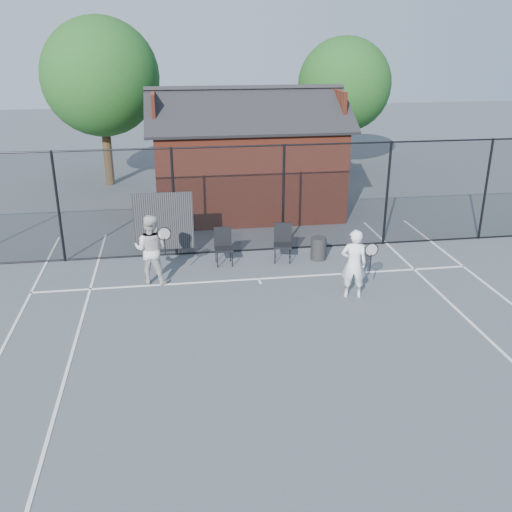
{
  "coord_description": "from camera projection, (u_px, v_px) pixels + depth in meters",
  "views": [
    {
      "loc": [
        -2.04,
        -9.95,
        5.73
      ],
      "look_at": [
        -0.25,
        1.79,
        1.1
      ],
      "focal_mm": 40.0,
      "sensor_mm": 36.0,
      "label": 1
    }
  ],
  "objects": [
    {
      "name": "tree_right",
      "position": [
        344.0,
        85.0,
        24.31
      ],
      "size": [
        3.97,
        3.97,
        5.7
      ],
      "color": "#2E2112",
      "rests_on": "ground"
    },
    {
      "name": "clubhouse",
      "position": [
        246.0,
        165.0,
        19.31
      ],
      "size": [
        6.5,
        4.36,
        4.19
      ],
      "color": "maroon",
      "rests_on": "ground"
    },
    {
      "name": "player_front",
      "position": [
        354.0,
        264.0,
        13.06
      ],
      "size": [
        0.77,
        0.6,
        1.64
      ],
      "color": "white",
      "rests_on": "ground"
    },
    {
      "name": "ground",
      "position": [
        282.0,
        338.0,
        11.54
      ],
      "size": [
        80.0,
        80.0,
        0.0
      ],
      "primitive_type": "plane",
      "color": "#4B5256",
      "rests_on": "ground"
    },
    {
      "name": "chair_left",
      "position": [
        224.0,
        247.0,
        15.03
      ],
      "size": [
        0.48,
        0.49,
        0.97
      ],
      "primitive_type": "cube",
      "rotation": [
        0.0,
        0.0,
        0.03
      ],
      "color": "black",
      "rests_on": "ground"
    },
    {
      "name": "chair_right",
      "position": [
        283.0,
        244.0,
        15.24
      ],
      "size": [
        0.57,
        0.59,
        1.0
      ],
      "primitive_type": "cube",
      "rotation": [
        0.0,
        0.0,
        -0.2
      ],
      "color": "black",
      "rests_on": "ground"
    },
    {
      "name": "player_back",
      "position": [
        151.0,
        249.0,
        13.83
      ],
      "size": [
        1.01,
        0.87,
        1.73
      ],
      "color": "silver",
      "rests_on": "ground"
    },
    {
      "name": "waste_bin",
      "position": [
        319.0,
        248.0,
        15.45
      ],
      "size": [
        0.43,
        0.43,
        0.62
      ],
      "primitive_type": "cylinder",
      "rotation": [
        0.0,
        0.0,
        0.01
      ],
      "color": "black",
      "rests_on": "ground"
    },
    {
      "name": "court_lines",
      "position": [
        296.0,
        373.0,
        10.32
      ],
      "size": [
        11.02,
        18.0,
        0.01
      ],
      "color": "white",
      "rests_on": "ground"
    },
    {
      "name": "fence",
      "position": [
        237.0,
        202.0,
        15.57
      ],
      "size": [
        22.04,
        3.0,
        3.0
      ],
      "color": "black",
      "rests_on": "ground"
    },
    {
      "name": "tree_left",
      "position": [
        101.0,
        77.0,
        21.82
      ],
      "size": [
        4.48,
        4.48,
        6.44
      ],
      "color": "#2E2112",
      "rests_on": "ground"
    }
  ]
}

